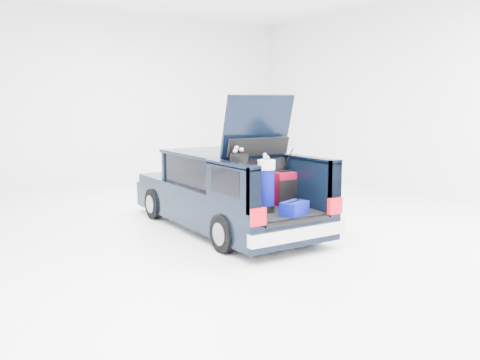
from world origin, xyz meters
TOP-DOWN VIEW (x-y plane):
  - ground at (0.00, 0.00)m, footprint 14.00×14.00m
  - car at (-0.00, 0.11)m, footprint 1.87×4.65m
  - red_suitcase at (0.50, -1.15)m, footprint 0.37×0.25m
  - black_golf_bag at (-0.50, -1.25)m, footprint 0.33×0.37m
  - blue_golf_bag at (-0.12, -1.47)m, footprint 0.29×0.29m
  - blue_duffel at (0.12, -1.90)m, footprint 0.51×0.42m

SIDE VIEW (x-z plane):
  - ground at x=0.00m, z-range 0.00..0.00m
  - car at x=0.00m, z-range -0.56..1.91m
  - blue_duffel at x=0.12m, z-range 0.59..0.82m
  - red_suitcase at x=0.50m, z-range 0.58..1.18m
  - blue_golf_bag at x=-0.12m, z-range 0.55..1.51m
  - black_golf_bag at x=-0.50m, z-range 0.55..1.60m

